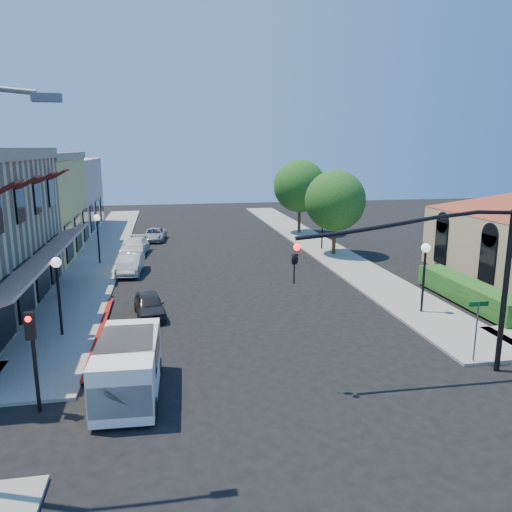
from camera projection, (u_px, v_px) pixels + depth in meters
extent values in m
plane|color=black|center=(299.00, 412.00, 15.64)|extent=(120.00, 120.00, 0.00)
cube|color=gray|center=(104.00, 250.00, 39.99)|extent=(3.50, 50.00, 0.12)
cube|color=gray|center=(314.00, 243.00, 43.13)|extent=(3.50, 50.00, 0.12)
cube|color=maroon|center=(100.00, 334.00, 22.09)|extent=(0.25, 10.00, 0.06)
cube|color=tan|center=(11.00, 154.00, 22.64)|extent=(0.50, 18.20, 0.60)
cube|color=#561416|center=(45.00, 256.00, 23.84)|extent=(1.75, 17.00, 0.67)
cube|color=#4F130F|center=(7.00, 188.00, 19.57)|extent=(1.02, 1.50, 0.60)
cube|color=#4F130F|center=(29.00, 182.00, 22.84)|extent=(1.02, 1.50, 0.60)
cube|color=#4F130F|center=(46.00, 178.00, 26.10)|extent=(1.02, 1.50, 0.60)
cube|color=#4F130F|center=(58.00, 174.00, 29.37)|extent=(1.02, 1.50, 0.60)
cube|color=black|center=(3.00, 313.00, 20.06)|extent=(0.12, 2.60, 2.60)
cube|color=black|center=(25.00, 290.00, 23.32)|extent=(0.12, 2.60, 2.60)
cube|color=black|center=(42.00, 272.00, 26.59)|extent=(0.12, 2.60, 2.60)
cube|color=black|center=(55.00, 259.00, 29.85)|extent=(0.12, 2.60, 2.60)
cube|color=#DAC662|center=(5.00, 207.00, 37.03)|extent=(10.00, 12.00, 7.60)
cube|color=#C99E98|center=(42.00, 196.00, 48.62)|extent=(10.00, 12.00, 7.00)
cube|color=black|center=(488.00, 259.00, 28.89)|extent=(0.12, 1.40, 2.80)
cube|color=black|center=(441.00, 243.00, 33.70)|extent=(0.12, 1.40, 2.80)
cube|color=#164A15|center=(467.00, 304.00, 26.38)|extent=(1.40, 8.00, 1.10)
cylinder|color=black|center=(334.00, 242.00, 38.13)|extent=(0.28, 0.28, 2.10)
sphere|color=#164A15|center=(335.00, 201.00, 37.45)|extent=(4.56, 4.56, 4.56)
cylinder|color=black|center=(299.00, 222.00, 47.71)|extent=(0.28, 0.28, 2.27)
sphere|color=#164A15|center=(300.00, 186.00, 46.98)|extent=(4.94, 4.94, 4.94)
cylinder|color=black|center=(505.00, 293.00, 17.88)|extent=(0.20, 0.20, 6.00)
cylinder|color=black|center=(409.00, 224.00, 16.62)|extent=(7.80, 0.14, 0.14)
imported|color=black|center=(295.00, 255.00, 16.12)|extent=(0.20, 0.16, 1.00)
sphere|color=#FF0C0C|center=(297.00, 247.00, 15.88)|extent=(0.22, 0.22, 0.22)
cylinder|color=black|center=(35.00, 367.00, 15.33)|extent=(0.12, 0.12, 3.00)
cube|color=black|center=(30.00, 326.00, 14.89)|extent=(0.28, 0.22, 0.85)
sphere|color=#FF0C0C|center=(28.00, 319.00, 14.72)|extent=(0.18, 0.18, 0.18)
cube|color=#595B5E|center=(47.00, 98.00, 10.64)|extent=(0.60, 0.25, 0.18)
cylinder|color=#595B5E|center=(476.00, 333.00, 18.83)|extent=(0.06, 0.06, 2.50)
cube|color=#0C591E|center=(479.00, 304.00, 18.59)|extent=(0.80, 0.04, 0.18)
cylinder|color=black|center=(59.00, 302.00, 21.46)|extent=(0.12, 0.12, 3.20)
sphere|color=white|center=(56.00, 262.00, 21.09)|extent=(0.44, 0.44, 0.44)
cylinder|color=black|center=(99.00, 242.00, 34.91)|extent=(0.12, 0.12, 3.20)
sphere|color=white|center=(97.00, 218.00, 34.54)|extent=(0.44, 0.44, 0.44)
cylinder|color=black|center=(423.00, 283.00, 24.51)|extent=(0.12, 0.12, 3.20)
sphere|color=white|center=(426.00, 248.00, 24.14)|extent=(0.44, 0.44, 0.44)
cylinder|color=black|center=(322.00, 231.00, 39.88)|extent=(0.12, 0.12, 3.20)
sphere|color=white|center=(323.00, 209.00, 39.50)|extent=(0.44, 0.44, 0.44)
cube|color=white|center=(128.00, 367.00, 16.40)|extent=(2.09, 4.46, 1.79)
cube|color=white|center=(121.00, 398.00, 14.59)|extent=(1.87, 0.68, 1.00)
cube|color=black|center=(122.00, 377.00, 14.82)|extent=(1.70, 0.18, 0.90)
cube|color=black|center=(129.00, 351.00, 16.59)|extent=(2.03, 2.67, 0.90)
cylinder|color=black|center=(95.00, 412.00, 14.99)|extent=(0.28, 0.67, 0.66)
cylinder|color=black|center=(110.00, 369.00, 17.88)|extent=(0.28, 0.67, 0.66)
cylinder|color=black|center=(152.00, 408.00, 15.22)|extent=(0.28, 0.67, 0.66)
cylinder|color=black|center=(158.00, 366.00, 18.11)|extent=(0.28, 0.67, 0.66)
imported|color=black|center=(149.00, 305.00, 24.37)|extent=(1.77, 3.51, 1.15)
imported|color=#BABCC0|center=(130.00, 264.00, 32.64)|extent=(1.76, 4.17, 1.34)
imported|color=silver|center=(135.00, 247.00, 38.41)|extent=(2.37, 4.58, 1.27)
imported|color=#AFB1B5|center=(155.00, 235.00, 44.23)|extent=(2.23, 4.12, 1.10)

